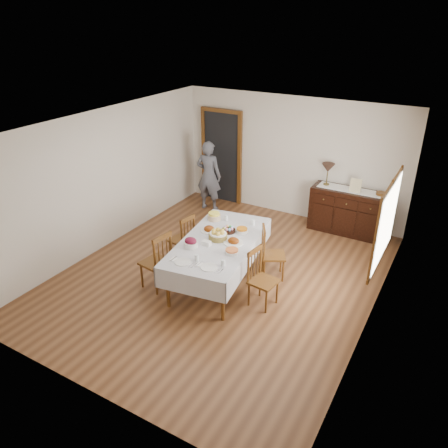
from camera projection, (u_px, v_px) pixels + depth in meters
The scene contains 26 objects.
ground at pixel (221, 275), 7.58m from camera, with size 6.00×6.00×0.00m, color brown.
room_shell at pixel (226, 177), 7.25m from camera, with size 5.02×6.02×2.65m.
dining_table at pixel (219, 245), 7.14m from camera, with size 1.46×2.39×0.77m.
chair_left_near at pixel (158, 260), 7.03m from camera, with size 0.48×0.48×1.01m.
chair_left_far at pixel (183, 238), 7.84m from camera, with size 0.43×0.43×0.91m.
chair_right_near at pixel (261, 277), 6.66m from camera, with size 0.44×0.44×0.93m.
chair_right_far at pixel (271, 252), 7.34m from camera, with size 0.53×0.53×0.94m.
sideboard at pixel (349, 212), 8.86m from camera, with size 1.54×0.56×0.92m.
person at pixel (209, 174), 9.77m from camera, with size 0.53×0.34×1.70m, color #51545E.
bread_basket at pixel (218, 235), 7.12m from camera, with size 0.31×0.31×0.17m.
egg_basket at pixel (228, 230), 7.36m from camera, with size 0.24×0.24×0.10m.
ham_platter_a at pixel (209, 229), 7.39m from camera, with size 0.30×0.30×0.11m.
ham_platter_b at pixel (233, 241), 7.01m from camera, with size 0.33×0.33×0.11m.
beet_bowl at pixel (191, 243), 6.87m from camera, with size 0.22×0.22×0.16m.
carrot_bowl at pixel (242, 230), 7.34m from camera, with size 0.20×0.20×0.08m.
pineapple_bowl at pixel (214, 216), 7.78m from camera, with size 0.24×0.24×0.13m.
casserole_dish at pixel (232, 251), 6.71m from camera, with size 0.22×0.22×0.07m.
butter_dish at pixel (206, 243), 6.95m from camera, with size 0.15×0.11×0.07m.
setting_left at pixel (187, 260), 6.50m from camera, with size 0.44×0.31×0.10m.
setting_right at pixel (213, 266), 6.36m from camera, with size 0.44×0.31×0.10m.
glass_far_a at pixel (226, 218), 7.74m from camera, with size 0.06×0.06×0.11m.
glass_far_b at pixel (253, 222), 7.59m from camera, with size 0.07×0.07×0.11m.
runner at pixel (351, 190), 8.68m from camera, with size 1.30×0.35×0.01m.
table_lamp at pixel (328, 168), 8.77m from camera, with size 0.26×0.26×0.46m.
picture_frame at pixel (356, 186), 8.50m from camera, with size 0.22×0.08×0.28m.
deco_bowl at pixel (381, 194), 8.42m from camera, with size 0.20×0.20×0.06m.
Camera 1 is at (3.24, -5.53, 4.14)m, focal length 35.00 mm.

